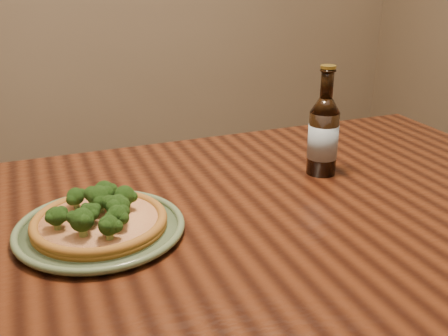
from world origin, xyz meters
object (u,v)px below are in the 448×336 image
object	(u,v)px
beer_bottle	(323,135)
pizza	(100,219)
plate	(100,228)
table	(212,257)

from	to	relation	value
beer_bottle	pizza	bearing A→B (deg)	173.97
plate	pizza	bearing A→B (deg)	-63.91
table	plate	size ratio (longest dim) A/B	5.21
table	beer_bottle	size ratio (longest dim) A/B	6.40
table	plate	xyz separation A→B (m)	(-0.21, 0.01, 0.10)
plate	pizza	distance (m)	0.02
table	beer_bottle	world-z (taller)	beer_bottle
pizza	beer_bottle	distance (m)	0.54
table	pizza	size ratio (longest dim) A/B	6.56
pizza	beer_bottle	xyz separation A→B (m)	(0.52, 0.10, 0.06)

